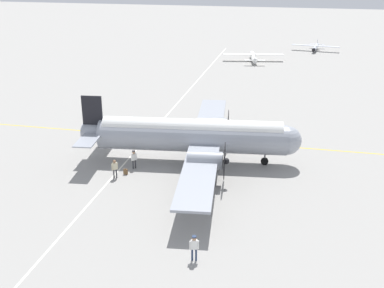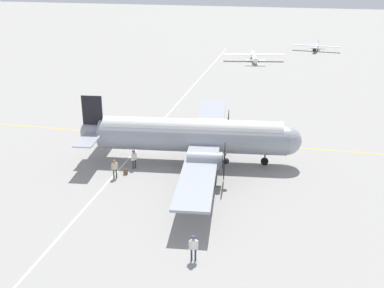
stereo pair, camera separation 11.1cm
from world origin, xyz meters
The scene contains 10 objects.
ground_plane centered at (0.00, 0.00, 0.00)m, with size 300.00×300.00×0.00m, color gray.
apron_line_eastwest centered at (0.00, 5.77, 0.00)m, with size 120.00×0.16×0.01m.
apron_line_northsouth centered at (-6.03, 0.00, 0.00)m, with size 0.16×120.00×0.01m.
airliner_main centered at (0.44, 0.05, 2.62)m, with size 20.13×26.67×6.10m.
crew_foreground centered at (3.52, -15.24, 1.11)m, with size 0.58×0.36×1.77m.
passenger_boarding centered at (-5.70, -4.92, 1.05)m, with size 0.44×0.44×1.71m.
ramp_agent centered at (-4.76, -2.63, 1.09)m, with size 0.41×0.48×1.74m.
suitcase_near_door centered at (-5.10, -3.99, 0.26)m, with size 0.37×0.15×0.55m.
light_aircraft_distant centered at (0.89, 47.78, 0.86)m, with size 11.04×8.30×2.10m.
light_aircraft_taxiing centered at (12.16, 60.64, 0.79)m, with size 9.48×7.09×1.85m.
Camera 1 is at (8.93, -40.25, 17.88)m, focal length 45.00 mm.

